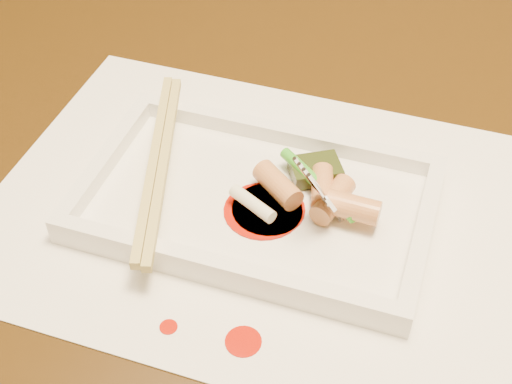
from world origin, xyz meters
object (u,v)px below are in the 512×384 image
(table, at_px, (361,209))
(plate_base, at_px, (256,205))
(fork, at_px, (363,130))
(placemat, at_px, (256,209))
(chopstick_a, at_px, (154,161))

(table, xyz_separation_m, plate_base, (-0.06, -0.13, 0.11))
(table, height_order, fork, fork)
(placemat, bearing_deg, table, 62.89)
(chopstick_a, xyz_separation_m, fork, (0.15, 0.02, 0.06))
(table, xyz_separation_m, placemat, (-0.06, -0.13, 0.10))
(plate_base, height_order, fork, fork)
(table, relative_size, fork, 10.00)
(plate_base, relative_size, fork, 1.86)
(table, bearing_deg, fork, -86.98)
(table, bearing_deg, plate_base, -117.11)
(table, distance_m, placemat, 0.17)
(table, height_order, plate_base, plate_base)
(table, distance_m, chopstick_a, 0.23)
(table, xyz_separation_m, fork, (0.01, -0.11, 0.18))
(chopstick_a, bearing_deg, plate_base, 0.00)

